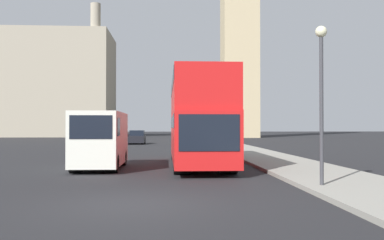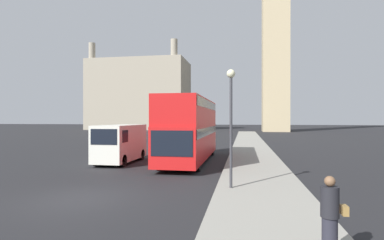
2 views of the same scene
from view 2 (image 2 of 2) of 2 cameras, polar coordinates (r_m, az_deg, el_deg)
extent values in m
plane|color=black|center=(12.56, -20.48, -13.80)|extent=(300.00, 300.00, 0.00)
cube|color=gray|center=(10.95, 13.73, -15.48)|extent=(3.75, 120.00, 0.15)
cube|color=tan|center=(78.06, 15.59, 15.48)|extent=(6.14, 6.14, 47.25)
cube|color=#9E937F|center=(90.02, -9.86, 4.63)|extent=(27.86, 15.15, 20.00)
cylinder|color=#9E937F|center=(90.73, -18.50, 12.38)|extent=(1.82, 1.82, 4.40)
cylinder|color=#9E937F|center=(82.47, -3.43, 13.64)|extent=(1.82, 1.82, 4.40)
cube|color=red|center=(21.40, -0.34, -4.02)|extent=(2.60, 11.16, 2.30)
cube|color=red|center=(21.34, -0.34, 1.49)|extent=(2.60, 10.94, 1.81)
cube|color=black|center=(21.35, -0.34, -2.08)|extent=(2.64, 10.72, 0.55)
cube|color=black|center=(21.36, -0.34, 2.91)|extent=(2.64, 10.49, 0.55)
cube|color=black|center=(15.91, -3.91, -4.48)|extent=(2.29, 0.03, 1.38)
cylinder|color=black|center=(17.90, -5.55, -7.75)|extent=(0.73, 1.12, 1.12)
cylinder|color=black|center=(17.50, 0.42, -7.93)|extent=(0.73, 1.12, 1.12)
cylinder|color=black|center=(25.47, -0.87, -5.38)|extent=(0.73, 1.12, 1.12)
cylinder|color=black|center=(25.19, 3.34, -5.44)|extent=(0.73, 1.12, 1.12)
cube|color=silver|center=(21.37, -13.42, -4.15)|extent=(2.02, 5.09, 2.40)
cube|color=black|center=(19.02, -16.47, -3.10)|extent=(1.72, 0.02, 0.96)
cube|color=black|center=(19.83, -15.31, -2.96)|extent=(2.05, 0.92, 0.77)
cylinder|color=black|center=(20.24, -17.36, -7.32)|extent=(0.50, 0.78, 0.78)
cylinder|color=black|center=(19.60, -13.38, -7.56)|extent=(0.50, 0.78, 0.78)
cylinder|color=black|center=(23.35, -13.45, -6.31)|extent=(0.50, 0.78, 0.78)
cylinder|color=black|center=(22.80, -9.93, -6.46)|extent=(0.50, 0.78, 0.78)
cylinder|color=#23232D|center=(7.35, 24.75, -19.50)|extent=(0.32, 0.32, 0.82)
cylinder|color=black|center=(7.14, 24.76, -13.97)|extent=(0.37, 0.37, 0.65)
sphere|color=brown|center=(7.05, 24.77, -10.55)|extent=(0.22, 0.22, 0.22)
cube|color=olive|center=(7.26, 27.03, -15.05)|extent=(0.12, 0.24, 0.20)
cylinder|color=#38383D|center=(12.64, 7.43, -2.44)|extent=(0.12, 0.12, 4.60)
sphere|color=beige|center=(12.77, 7.43, 8.75)|extent=(0.36, 0.36, 0.36)
cube|color=black|center=(48.66, -0.48, -2.74)|extent=(1.74, 4.46, 0.76)
cube|color=black|center=(48.74, -0.45, -1.93)|extent=(1.56, 2.14, 0.60)
cylinder|color=black|center=(47.40, -1.59, -3.07)|extent=(0.38, 0.68, 0.68)
cylinder|color=black|center=(47.15, 0.02, -3.08)|extent=(0.38, 0.68, 0.68)
cylinder|color=black|center=(50.19, -0.95, -2.89)|extent=(0.38, 0.68, 0.68)
cylinder|color=black|center=(49.96, 0.58, -2.90)|extent=(0.38, 0.68, 0.68)
camera|label=1|loc=(5.46, -84.75, -11.19)|focal=40.00mm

